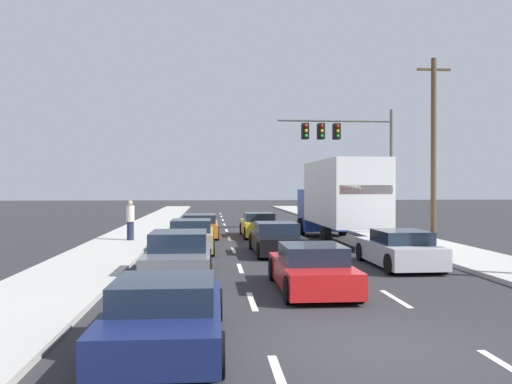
% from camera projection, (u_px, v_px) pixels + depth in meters
% --- Properties ---
extents(ground_plane, '(140.00, 140.00, 0.00)m').
position_uv_depth(ground_plane, '(253.00, 228.00, 33.79)').
color(ground_plane, '#2B2B2D').
extents(sidewalk_right, '(2.97, 80.00, 0.14)m').
position_uv_depth(sidewalk_right, '(382.00, 233.00, 29.38)').
color(sidewalk_right, '#B2AFA8').
rests_on(sidewalk_right, ground_plane).
extents(sidewalk_left, '(2.97, 80.00, 0.14)m').
position_uv_depth(sidewalk_left, '(133.00, 235.00, 28.24)').
color(sidewalk_left, '#B2AFA8').
rests_on(sidewalk_left, ground_plane).
extents(lane_markings, '(3.54, 52.00, 0.01)m').
position_uv_depth(lane_markings, '(263.00, 238.00, 27.45)').
color(lane_markings, silver).
rests_on(lane_markings, ground_plane).
extents(car_orange, '(1.94, 4.59, 1.21)m').
position_uv_depth(car_orange, '(200.00, 226.00, 27.93)').
color(car_orange, orange).
rests_on(car_orange, ground_plane).
extents(car_tan, '(1.88, 4.44, 1.32)m').
position_uv_depth(car_tan, '(191.00, 237.00, 21.80)').
color(car_tan, tan).
rests_on(car_tan, ground_plane).
extents(car_gray, '(1.92, 4.50, 1.34)m').
position_uv_depth(car_gray, '(179.00, 257.00, 15.56)').
color(car_gray, slate).
rests_on(car_gray, ground_plane).
extents(car_navy, '(1.97, 4.24, 1.14)m').
position_uv_depth(car_navy, '(165.00, 315.00, 8.87)').
color(car_navy, '#141E4C').
rests_on(car_navy, ground_plane).
extents(car_yellow, '(1.84, 4.17, 1.26)m').
position_uv_depth(car_yellow, '(259.00, 225.00, 28.32)').
color(car_yellow, yellow).
rests_on(car_yellow, ground_plane).
extents(car_black, '(1.95, 4.25, 1.24)m').
position_uv_depth(car_black, '(277.00, 240.00, 21.04)').
color(car_black, black).
rests_on(car_black, ground_plane).
extents(car_red, '(1.82, 4.17, 1.18)m').
position_uv_depth(car_red, '(312.00, 269.00, 13.63)').
color(car_red, red).
rests_on(car_red, ground_plane).
extents(box_truck, '(2.63, 9.14, 3.82)m').
position_uv_depth(box_truck, '(339.00, 197.00, 25.17)').
color(box_truck, white).
rests_on(box_truck, ground_plane).
extents(car_silver, '(1.87, 4.16, 1.22)m').
position_uv_depth(car_silver, '(399.00, 250.00, 17.62)').
color(car_silver, '#B7BABF').
rests_on(car_silver, ground_plane).
extents(traffic_signal_mast, '(7.13, 0.69, 7.37)m').
position_uv_depth(traffic_signal_mast, '(341.00, 140.00, 32.56)').
color(traffic_signal_mast, '#595B56').
rests_on(traffic_signal_mast, ground_plane).
extents(utility_pole_mid, '(1.80, 0.28, 9.41)m').
position_uv_depth(utility_pole_mid, '(434.00, 145.00, 28.20)').
color(utility_pole_mid, brown).
rests_on(utility_pole_mid, ground_plane).
extents(pedestrian_near_corner, '(0.38, 0.38, 1.85)m').
position_uv_depth(pedestrian_near_corner, '(130.00, 220.00, 25.08)').
color(pedestrian_near_corner, '#1E233F').
rests_on(pedestrian_near_corner, sidewalk_left).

